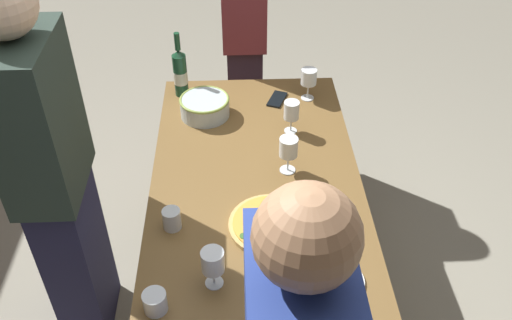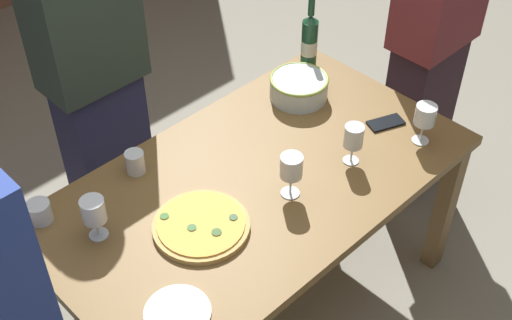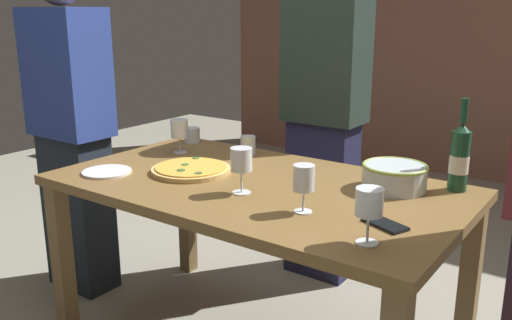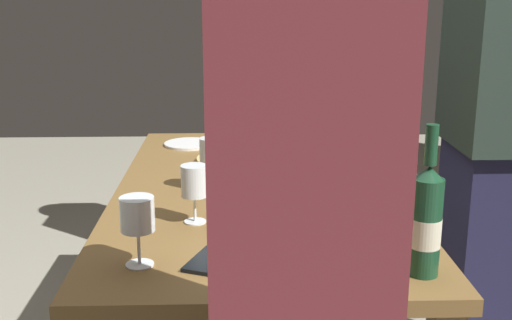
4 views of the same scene
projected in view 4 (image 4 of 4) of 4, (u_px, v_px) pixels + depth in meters
The scene contains 14 objects.
dining_table at pixel (256, 214), 2.13m from camera, with size 1.60×0.90×0.75m.
pizza at pixel (241, 159), 2.39m from camera, with size 0.33×0.33×0.03m.
serving_bowl at pixel (353, 222), 1.64m from camera, with size 0.24×0.24×0.10m.
wine_bottle at pixel (426, 220), 1.44m from camera, with size 0.07×0.07×0.35m.
wine_glass_near_pizza at pixel (194, 184), 1.76m from camera, with size 0.07×0.07×0.16m.
wine_glass_by_bottle at pixel (294, 119), 2.63m from camera, with size 0.08×0.08×0.16m.
wine_glass_far_left at pixel (212, 153), 2.04m from camera, with size 0.08×0.08×0.17m.
wine_glass_far_right at pixel (137, 216), 1.49m from camera, with size 0.08×0.08×0.17m.
cup_amber at pixel (345, 151), 2.38m from camera, with size 0.07×0.07×0.09m, color white.
cup_ceramic at pixel (337, 130), 2.75m from camera, with size 0.08×0.08×0.08m, color white.
side_plate at pixel (189, 144), 2.66m from camera, with size 0.20×0.20×0.01m, color white.
cell_phone at pixel (207, 260), 1.53m from camera, with size 0.07×0.14×0.01m, color black.
person_host at pixel (238, 103), 3.13m from camera, with size 0.40×0.24×1.64m.
person_guest_left at pixel (486, 136), 2.23m from camera, with size 0.40×0.24×1.73m.
Camera 4 is at (2.01, -0.07, 1.38)m, focal length 45.49 mm.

